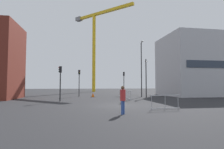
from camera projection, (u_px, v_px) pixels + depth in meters
ground at (118, 105)px, 16.30m from camera, size 160.00×160.00×0.00m
office_block at (197, 66)px, 31.70m from camera, size 11.54×9.30×10.27m
construction_crane at (95, 38)px, 50.21m from camera, size 14.51×13.97×22.08m
streetlamp_tall at (141, 65)px, 28.21m from camera, size 0.60×1.60×8.49m
streetlamp_short at (146, 74)px, 26.86m from camera, size 0.87×1.68×5.63m
traffic_light_verge at (124, 80)px, 32.27m from camera, size 0.34×0.39×4.16m
traffic_light_near at (79, 79)px, 29.11m from camera, size 0.34×0.39×4.25m
traffic_light_corner at (60, 78)px, 20.38m from camera, size 0.37×0.25×3.92m
pedestrian_walking at (123, 98)px, 11.28m from camera, size 0.34×0.34×1.76m
safety_barrier_front at (129, 95)px, 23.12m from camera, size 0.07×2.03×1.08m
safety_barrier_rear at (165, 102)px, 13.48m from camera, size 2.49×0.38×1.08m
safety_barrier_right_run at (120, 93)px, 27.91m from camera, size 0.09×1.95×1.08m
traffic_cone_by_barrier at (93, 95)px, 27.62m from camera, size 0.65×0.65×0.66m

